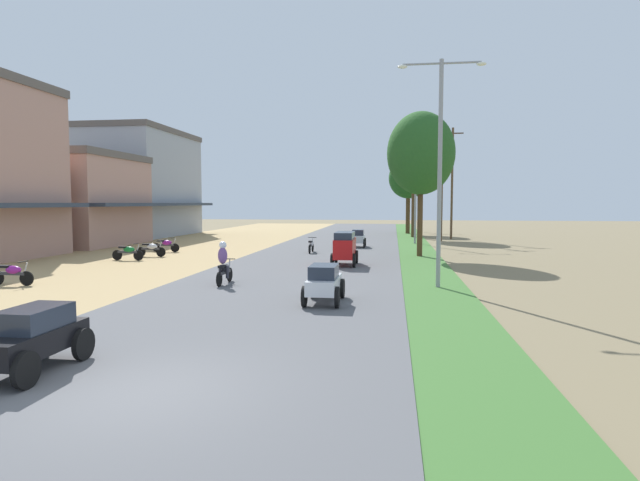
{
  "coord_description": "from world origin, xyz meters",
  "views": [
    {
      "loc": [
        4.12,
        -7.81,
        3.19
      ],
      "look_at": [
        0.85,
        15.22,
        1.5
      ],
      "focal_mm": 29.03,
      "sensor_mm": 36.0,
      "label": 1
    }
  ],
  "objects_px": {
    "streetlamp_near": "(440,158)",
    "streetlamp_far": "(408,194)",
    "median_tree_third": "(408,178)",
    "car_van_red": "(345,246)",
    "parked_motorbike_second": "(12,273)",
    "car_sedan_black": "(33,336)",
    "car_sedan_white": "(324,282)",
    "parked_motorbike_fifth": "(166,244)",
    "median_tree_second": "(414,153)",
    "parked_motorbike_fourth": "(151,248)",
    "parked_motorbike_third": "(128,251)",
    "streetlamp_mid": "(416,186)",
    "motorbike_ahead_second": "(224,264)",
    "car_hatchback_silver": "(358,238)",
    "utility_pole_near": "(442,185)",
    "utility_pole_far": "(452,181)",
    "motorbike_ahead_third": "(311,245)",
    "median_tree_nearest": "(421,154)"
  },
  "relations": [
    {
      "from": "parked_motorbike_second",
      "to": "car_sedan_black",
      "type": "xyz_separation_m",
      "value": [
        7.77,
        -9.12,
        0.19
      ]
    },
    {
      "from": "parked_motorbike_third",
      "to": "car_sedan_white",
      "type": "height_order",
      "value": "car_sedan_white"
    },
    {
      "from": "parked_motorbike_second",
      "to": "car_hatchback_silver",
      "type": "bearing_deg",
      "value": 57.8
    },
    {
      "from": "parked_motorbike_fifth",
      "to": "car_sedan_black",
      "type": "relative_size",
      "value": 0.8
    },
    {
      "from": "utility_pole_near",
      "to": "car_sedan_black",
      "type": "distance_m",
      "value": 37.23
    },
    {
      "from": "streetlamp_far",
      "to": "car_sedan_black",
      "type": "bearing_deg",
      "value": -99.03
    },
    {
      "from": "streetlamp_far",
      "to": "car_hatchback_silver",
      "type": "height_order",
      "value": "streetlamp_far"
    },
    {
      "from": "parked_motorbike_second",
      "to": "car_sedan_black",
      "type": "relative_size",
      "value": 0.8
    },
    {
      "from": "car_sedan_white",
      "to": "parked_motorbike_third",
      "type": "bearing_deg",
      "value": 139.35
    },
    {
      "from": "median_tree_nearest",
      "to": "car_sedan_black",
      "type": "bearing_deg",
      "value": -109.87
    },
    {
      "from": "parked_motorbike_second",
      "to": "parked_motorbike_fourth",
      "type": "xyz_separation_m",
      "value": [
        0.32,
        10.75,
        0.0
      ]
    },
    {
      "from": "parked_motorbike_second",
      "to": "utility_pole_near",
      "type": "bearing_deg",
      "value": 55.29
    },
    {
      "from": "car_van_red",
      "to": "parked_motorbike_third",
      "type": "bearing_deg",
      "value": 176.73
    },
    {
      "from": "median_tree_third",
      "to": "streetlamp_mid",
      "type": "bearing_deg",
      "value": -89.15
    },
    {
      "from": "motorbike_ahead_second",
      "to": "parked_motorbike_fifth",
      "type": "bearing_deg",
      "value": 123.0
    },
    {
      "from": "parked_motorbike_second",
      "to": "parked_motorbike_fourth",
      "type": "height_order",
      "value": "same"
    },
    {
      "from": "median_tree_second",
      "to": "streetlamp_far",
      "type": "height_order",
      "value": "median_tree_second"
    },
    {
      "from": "utility_pole_near",
      "to": "car_hatchback_silver",
      "type": "height_order",
      "value": "utility_pole_near"
    },
    {
      "from": "parked_motorbike_third",
      "to": "motorbike_ahead_second",
      "type": "bearing_deg",
      "value": -43.08
    },
    {
      "from": "car_van_red",
      "to": "motorbike_ahead_third",
      "type": "height_order",
      "value": "car_van_red"
    },
    {
      "from": "streetlamp_far",
      "to": "car_hatchback_silver",
      "type": "bearing_deg",
      "value": -99.83
    },
    {
      "from": "parked_motorbike_fourth",
      "to": "parked_motorbike_fifth",
      "type": "relative_size",
      "value": 1.0
    },
    {
      "from": "parked_motorbike_fourth",
      "to": "median_tree_nearest",
      "type": "relative_size",
      "value": 0.21
    },
    {
      "from": "streetlamp_near",
      "to": "median_tree_third",
      "type": "bearing_deg",
      "value": 90.33
    },
    {
      "from": "median_tree_third",
      "to": "car_van_red",
      "type": "relative_size",
      "value": 3.22
    },
    {
      "from": "median_tree_second",
      "to": "streetlamp_near",
      "type": "height_order",
      "value": "median_tree_second"
    },
    {
      "from": "motorbike_ahead_second",
      "to": "car_hatchback_silver",
      "type": "bearing_deg",
      "value": 77.32
    },
    {
      "from": "streetlamp_mid",
      "to": "car_sedan_black",
      "type": "relative_size",
      "value": 3.41
    },
    {
      "from": "median_tree_third",
      "to": "car_van_red",
      "type": "distance_m",
      "value": 28.84
    },
    {
      "from": "parked_motorbike_fifth",
      "to": "utility_pole_far",
      "type": "bearing_deg",
      "value": 39.33
    },
    {
      "from": "median_tree_third",
      "to": "car_sedan_white",
      "type": "relative_size",
      "value": 3.44
    },
    {
      "from": "parked_motorbike_second",
      "to": "motorbike_ahead_third",
      "type": "xyz_separation_m",
      "value": [
        9.23,
        14.33,
        0.02
      ]
    },
    {
      "from": "streetlamp_near",
      "to": "streetlamp_far",
      "type": "xyz_separation_m",
      "value": [
        0.0,
        40.76,
        -0.64
      ]
    },
    {
      "from": "parked_motorbike_fifth",
      "to": "median_tree_second",
      "type": "distance_m",
      "value": 24.61
    },
    {
      "from": "parked_motorbike_fourth",
      "to": "car_sedan_white",
      "type": "bearing_deg",
      "value": -46.53
    },
    {
      "from": "parked_motorbike_second",
      "to": "parked_motorbike_third",
      "type": "height_order",
      "value": "same"
    },
    {
      "from": "car_sedan_black",
      "to": "utility_pole_far",
      "type": "bearing_deg",
      "value": 73.19
    },
    {
      "from": "parked_motorbike_third",
      "to": "streetlamp_near",
      "type": "height_order",
      "value": "streetlamp_near"
    },
    {
      "from": "motorbike_ahead_second",
      "to": "median_tree_second",
      "type": "bearing_deg",
      "value": 74.34
    },
    {
      "from": "median_tree_third",
      "to": "motorbike_ahead_third",
      "type": "relative_size",
      "value": 4.31
    },
    {
      "from": "car_van_red",
      "to": "motorbike_ahead_third",
      "type": "xyz_separation_m",
      "value": [
        -2.71,
        6.31,
        -0.45
      ]
    },
    {
      "from": "car_sedan_black",
      "to": "motorbike_ahead_second",
      "type": "xyz_separation_m",
      "value": [
        0.15,
        10.41,
        0.11
      ]
    },
    {
      "from": "utility_pole_near",
      "to": "car_sedan_white",
      "type": "xyz_separation_m",
      "value": [
        -6.07,
        -28.17,
        -3.91
      ]
    },
    {
      "from": "motorbike_ahead_second",
      "to": "car_sedan_white",
      "type": "bearing_deg",
      "value": -35.65
    },
    {
      "from": "streetlamp_near",
      "to": "parked_motorbike_fourth",
      "type": "bearing_deg",
      "value": 150.6
    },
    {
      "from": "median_tree_third",
      "to": "car_sedan_white",
      "type": "bearing_deg",
      "value": -95.41
    },
    {
      "from": "streetlamp_near",
      "to": "streetlamp_mid",
      "type": "distance_m",
      "value": 21.07
    },
    {
      "from": "streetlamp_mid",
      "to": "utility_pole_near",
      "type": "bearing_deg",
      "value": 56.2
    },
    {
      "from": "median_tree_nearest",
      "to": "median_tree_second",
      "type": "xyz_separation_m",
      "value": [
        0.27,
        17.32,
        1.66
      ]
    },
    {
      "from": "parked_motorbike_second",
      "to": "utility_pole_far",
      "type": "relative_size",
      "value": 0.18
    }
  ]
}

